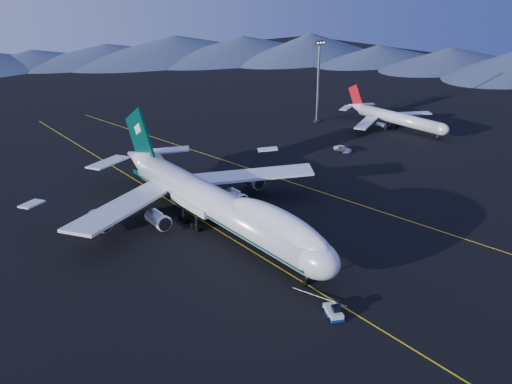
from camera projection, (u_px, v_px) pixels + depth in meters
ground at (218, 230)px, 114.75m from camera, size 500.00×500.00×0.00m
taxiway_line_main at (218, 230)px, 114.75m from camera, size 0.25×220.00×0.01m
taxiway_line_side at (297, 184)px, 139.11m from camera, size 28.08×198.09×0.01m
mountain_ridge at (508, 106)px, 191.27m from camera, size 374.91×567.11×12.00m
boeing_747 at (217, 204)px, 112.64m from camera, size 59.62×72.43×19.37m
pushback_tug at (333, 313)px, 86.42m from camera, size 3.63×4.64×1.80m
second_jet at (395, 118)px, 185.86m from camera, size 36.88×41.66×11.86m
service_van at (343, 149)px, 163.62m from camera, size 2.70×5.70×1.57m
floodlight_mast at (318, 82)px, 190.56m from camera, size 3.34×2.51×27.05m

